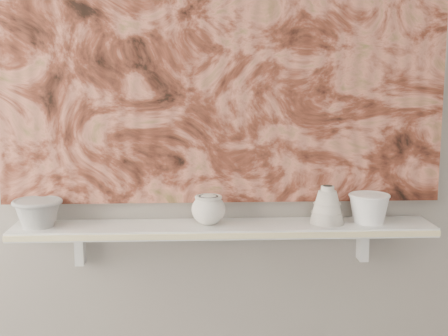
{
  "coord_description": "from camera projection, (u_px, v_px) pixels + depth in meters",
  "views": [
    {
      "loc": [
        -0.1,
        -0.51,
        1.45
      ],
      "look_at": [
        -0.0,
        1.49,
        1.12
      ],
      "focal_mm": 50.0,
      "sensor_mm": 36.0,
      "label": 1
    }
  ],
  "objects": [
    {
      "name": "wall_back",
      "position": [
        222.0,
        97.0,
        2.1
      ],
      "size": [
        3.6,
        0.0,
        3.6
      ],
      "primitive_type": "plane",
      "rotation": [
        1.57,
        0.0,
        0.0
      ],
      "color": "gray",
      "rests_on": "floor"
    },
    {
      "name": "shelf",
      "position": [
        224.0,
        229.0,
        2.08
      ],
      "size": [
        1.4,
        0.18,
        0.03
      ],
      "primitive_type": "cube",
      "color": "white",
      "rests_on": "wall_back"
    },
    {
      "name": "shelf_stripe",
      "position": [
        225.0,
        236.0,
        1.99
      ],
      "size": [
        1.4,
        0.01,
        0.02
      ],
      "primitive_type": "cube",
      "color": "beige",
      "rests_on": "shelf"
    },
    {
      "name": "bracket_left",
      "position": [
        80.0,
        247.0,
        2.13
      ],
      "size": [
        0.03,
        0.06,
        0.12
      ],
      "primitive_type": "cube",
      "color": "white",
      "rests_on": "wall_back"
    },
    {
      "name": "bracket_right",
      "position": [
        363.0,
        243.0,
        2.18
      ],
      "size": [
        0.03,
        0.06,
        0.12
      ],
      "primitive_type": "cube",
      "color": "white",
      "rests_on": "wall_back"
    },
    {
      "name": "painting",
      "position": [
        223.0,
        39.0,
        2.06
      ],
      "size": [
        1.5,
        0.02,
        1.1
      ],
      "primitive_type": "cube",
      "color": "brown",
      "rests_on": "wall_back"
    },
    {
      "name": "house_motif",
      "position": [
        355.0,
        132.0,
        2.12
      ],
      "size": [
        0.09,
        0.0,
        0.08
      ],
      "primitive_type": "cube",
      "color": "black",
      "rests_on": "painting"
    },
    {
      "name": "bowl_grey",
      "position": [
        38.0,
        213.0,
        2.04
      ],
      "size": [
        0.2,
        0.2,
        0.09
      ],
      "primitive_type": null,
      "rotation": [
        0.0,
        0.0,
        0.29
      ],
      "color": "gray",
      "rests_on": "shelf"
    },
    {
      "name": "cup_cream",
      "position": [
        209.0,
        210.0,
        2.07
      ],
      "size": [
        0.15,
        0.15,
        0.1
      ],
      "primitive_type": null,
      "rotation": [
        0.0,
        0.0,
        0.38
      ],
      "color": "silver",
      "rests_on": "shelf"
    },
    {
      "name": "bell_vessel",
      "position": [
        327.0,
        205.0,
        2.08
      ],
      "size": [
        0.13,
        0.13,
        0.13
      ],
      "primitive_type": null,
      "rotation": [
        0.0,
        0.0,
        -0.18
      ],
      "color": "silver",
      "rests_on": "shelf"
    },
    {
      "name": "bowl_white",
      "position": [
        369.0,
        208.0,
        2.09
      ],
      "size": [
        0.17,
        0.17,
        0.1
      ],
      "primitive_type": null,
      "rotation": [
        0.0,
        0.0,
        -0.24
      ],
      "color": "white",
      "rests_on": "shelf"
    }
  ]
}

